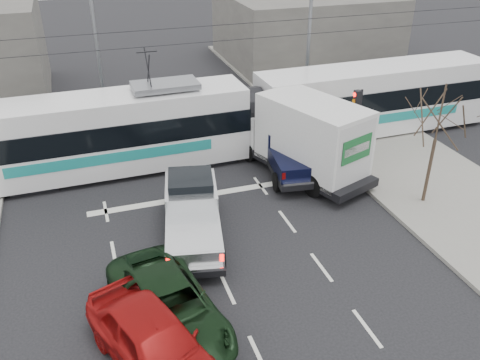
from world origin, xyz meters
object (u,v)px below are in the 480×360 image
object	(u,v)px
bare_tree	(440,118)
silver_pickup	(192,210)
navy_pickup	(286,146)
street_lamp_near	(307,23)
traffic_signal	(357,111)
street_lamp_far	(91,30)
box_truck	(302,137)
red_car	(154,342)
tram	(250,115)
green_car	(168,306)

from	to	relation	value
bare_tree	silver_pickup	world-z (taller)	bare_tree
navy_pickup	street_lamp_near	bearing A→B (deg)	67.57
bare_tree	navy_pickup	world-z (taller)	bare_tree
traffic_signal	street_lamp_near	distance (m)	7.91
street_lamp_far	navy_pickup	xyz separation A→B (m)	(7.60, -8.71, -4.00)
box_truck	street_lamp_near	bearing A→B (deg)	45.04
red_car	tram	bearing A→B (deg)	39.51
silver_pickup	red_car	size ratio (longest dim) A/B	1.18
traffic_signal	navy_pickup	distance (m)	3.55
street_lamp_near	navy_pickup	size ratio (longest dim) A/B	1.62
street_lamp_near	navy_pickup	xyz separation A→B (m)	(-3.90, -6.71, -4.00)
street_lamp_far	traffic_signal	bearing A→B (deg)	-41.72
silver_pickup	navy_pickup	size ratio (longest dim) A/B	1.07
navy_pickup	silver_pickup	bearing A→B (deg)	-136.54
bare_tree	green_car	size ratio (longest dim) A/B	0.93
street_lamp_near	street_lamp_far	bearing A→B (deg)	170.13
traffic_signal	bare_tree	bearing A→B (deg)	-74.24
traffic_signal	tram	bearing A→B (deg)	141.97
red_car	navy_pickup	bearing A→B (deg)	30.33
navy_pickup	red_car	size ratio (longest dim) A/B	1.10
street_lamp_near	box_truck	bearing A→B (deg)	-115.01
tram	silver_pickup	distance (m)	7.72
street_lamp_far	box_truck	bearing A→B (deg)	-49.22
box_truck	red_car	world-z (taller)	box_truck
red_car	silver_pickup	bearing A→B (deg)	46.47
bare_tree	silver_pickup	distance (m)	10.03
traffic_signal	navy_pickup	xyz separation A→B (m)	(-3.06, 0.79, -1.63)
traffic_signal	silver_pickup	distance (m)	9.18
street_lamp_far	tram	world-z (taller)	street_lamp_far
bare_tree	box_truck	size ratio (longest dim) A/B	0.66
bare_tree	street_lamp_far	xyz separation A→B (m)	(-11.79, 13.50, 1.32)
box_truck	navy_pickup	world-z (taller)	box_truck
traffic_signal	box_truck	bearing A→B (deg)	176.75
tram	box_truck	distance (m)	3.31
silver_pickup	red_car	bearing A→B (deg)	-101.17
navy_pickup	street_lamp_far	bearing A→B (deg)	138.83
bare_tree	navy_pickup	xyz separation A→B (m)	(-4.18, 4.79, -2.68)
navy_pickup	green_car	bearing A→B (deg)	-123.11
tram	navy_pickup	distance (m)	2.65
tram	traffic_signal	bearing A→B (deg)	-39.05
bare_tree	traffic_signal	world-z (taller)	bare_tree
traffic_signal	street_lamp_far	distance (m)	14.47
traffic_signal	box_truck	world-z (taller)	traffic_signal
street_lamp_near	green_car	distance (m)	19.21
bare_tree	green_car	bearing A→B (deg)	-162.67
tram	street_lamp_near	bearing A→B (deg)	41.03
street_lamp_far	navy_pickup	bearing A→B (deg)	-48.89
traffic_signal	box_truck	xyz separation A→B (m)	(-2.59, 0.15, -0.96)
green_car	navy_pickup	bearing A→B (deg)	39.89
traffic_signal	red_car	world-z (taller)	traffic_signal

